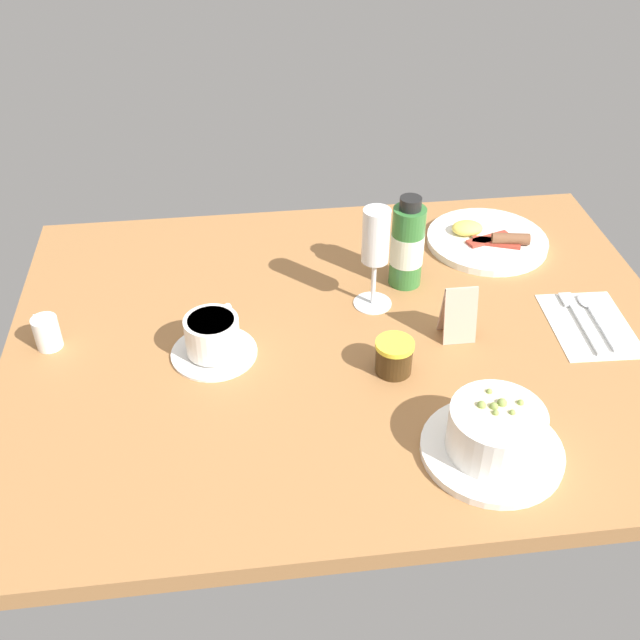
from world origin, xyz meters
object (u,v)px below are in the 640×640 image
object	(u,v)px
porridge_bowl	(495,434)
wine_glass	(376,243)
coffee_cup	(213,338)
cutlery_setting	(589,323)
sauce_bottle_green	(407,246)
creamer_jug	(47,332)
jam_jar	(394,356)
breakfast_plate	(486,240)
menu_card	(459,312)

from	to	relation	value
porridge_bowl	wine_glass	world-z (taller)	wine_glass
porridge_bowl	coffee_cup	size ratio (longest dim) A/B	1.42
cutlery_setting	sauce_bottle_green	size ratio (longest dim) A/B	1.10
creamer_jug	jam_jar	world-z (taller)	creamer_jug
porridge_bowl	jam_jar	distance (cm)	20.96
wine_glass	jam_jar	world-z (taller)	wine_glass
porridge_bowl	cutlery_setting	xyz separation A→B (cm)	(24.85, 25.91, -3.54)
sauce_bottle_green	coffee_cup	bearing A→B (deg)	-155.16
creamer_jug	wine_glass	bearing A→B (deg)	5.21
cutlery_setting	sauce_bottle_green	world-z (taller)	sauce_bottle_green
jam_jar	cutlery_setting	bearing A→B (deg)	12.09
coffee_cup	creamer_jug	bearing A→B (deg)	168.78
porridge_bowl	breakfast_plate	distance (cm)	54.70
porridge_bowl	creamer_jug	distance (cm)	70.52
jam_jar	menu_card	bearing A→B (deg)	31.09
porridge_bowl	cutlery_setting	size ratio (longest dim) A/B	1.04
wine_glass	jam_jar	bearing A→B (deg)	-89.80
coffee_cup	wine_glass	distance (cm)	30.41
breakfast_plate	jam_jar	bearing A→B (deg)	-126.50
creamer_jug	menu_card	bearing A→B (deg)	-4.80
jam_jar	sauce_bottle_green	distance (cm)	24.65
menu_card	wine_glass	bearing A→B (deg)	139.02
jam_jar	menu_card	size ratio (longest dim) A/B	0.62
porridge_bowl	creamer_jug	world-z (taller)	porridge_bowl
wine_glass	sauce_bottle_green	size ratio (longest dim) A/B	1.08
breakfast_plate	porridge_bowl	bearing A→B (deg)	-106.24
porridge_bowl	wine_glass	xyz separation A→B (cm)	(-9.92, 35.97, 8.49)
porridge_bowl	sauce_bottle_green	xyz separation A→B (cm)	(-3.11, 41.67, 3.92)
menu_card	porridge_bowl	bearing A→B (deg)	-94.45
sauce_bottle_green	menu_card	bearing A→B (deg)	-72.37
coffee_cup	breakfast_plate	xyz separation A→B (cm)	(52.42, 26.53, -2.25)
porridge_bowl	breakfast_plate	xyz separation A→B (cm)	(15.28, 52.45, -2.85)
porridge_bowl	jam_jar	xyz separation A→B (cm)	(-9.86, 18.47, -0.99)
porridge_bowl	menu_card	distance (cm)	25.72
wine_glass	breakfast_plate	xyz separation A→B (cm)	(25.20, 16.48, -11.35)
wine_glass	coffee_cup	bearing A→B (deg)	-159.73
cutlery_setting	creamer_jug	xyz separation A→B (cm)	(-88.14, 5.20, 2.55)
coffee_cup	sauce_bottle_green	world-z (taller)	sauce_bottle_green
porridge_bowl	wine_glass	bearing A→B (deg)	105.42
cutlery_setting	jam_jar	world-z (taller)	jam_jar
porridge_bowl	sauce_bottle_green	distance (cm)	41.97
porridge_bowl	creamer_jug	xyz separation A→B (cm)	(-63.29, 31.10, -0.98)
porridge_bowl	menu_card	bearing A→B (deg)	85.55
cutlery_setting	jam_jar	size ratio (longest dim) A/B	3.13
coffee_cup	menu_card	world-z (taller)	menu_card
cutlery_setting	menu_card	size ratio (longest dim) A/B	1.95
sauce_bottle_green	porridge_bowl	bearing A→B (deg)	-85.74
breakfast_plate	menu_card	world-z (taller)	menu_card
cutlery_setting	coffee_cup	size ratio (longest dim) A/B	1.36
jam_jar	breakfast_plate	size ratio (longest dim) A/B	0.26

